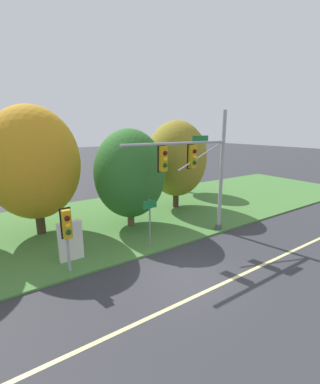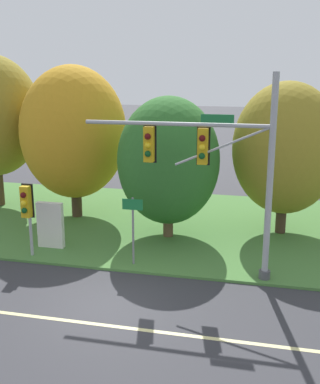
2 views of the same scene
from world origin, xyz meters
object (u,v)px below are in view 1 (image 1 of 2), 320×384
object	(u,v)px
route_sign_post	(150,217)
tree_left_of_mast	(34,163)
pedestrian_signal_near_kerb	(67,228)
traffic_signal_mast	(199,166)
tree_behind_signpost	(130,174)
info_kiosk	(71,241)
tree_tall_centre	(188,152)
tree_mid_verge	(176,159)

from	to	relation	value
route_sign_post	tree_left_of_mast	bearing A→B (deg)	130.46
pedestrian_signal_near_kerb	traffic_signal_mast	bearing A→B (deg)	0.17
pedestrian_signal_near_kerb	route_sign_post	world-z (taller)	pedestrian_signal_near_kerb
pedestrian_signal_near_kerb	tree_behind_signpost	world-z (taller)	tree_behind_signpost
tree_left_of_mast	info_kiosk	distance (m)	5.36
tree_left_of_mast	tree_tall_centre	size ratio (longest dim) A/B	1.20
info_kiosk	tree_left_of_mast	bearing A→B (deg)	98.46
traffic_signal_mast	info_kiosk	bearing A→B (deg)	170.62
info_kiosk	route_sign_post	bearing A→B (deg)	-13.88
tree_behind_signpost	tree_left_of_mast	bearing A→B (deg)	160.06
tree_behind_signpost	tree_tall_centre	xyz separation A→B (m)	(8.70, 4.92, 0.56)
tree_behind_signpost	tree_mid_verge	size ratio (longest dim) A/B	0.91
traffic_signal_mast	route_sign_post	distance (m)	3.91
tree_behind_signpost	traffic_signal_mast	bearing A→B (deg)	-55.24
tree_left_of_mast	route_sign_post	bearing A→B (deg)	-49.54
tree_left_of_mast	traffic_signal_mast	bearing A→B (deg)	-35.65
route_sign_post	tree_left_of_mast	distance (m)	7.25
pedestrian_signal_near_kerb	tree_mid_verge	world-z (taller)	tree_mid_verge
route_sign_post	tree_mid_verge	xyz separation A→B (m)	(5.42, 4.96, 2.12)
traffic_signal_mast	tree_mid_verge	xyz separation A→B (m)	(2.34, 5.16, -0.28)
tree_left_of_mast	tree_mid_verge	size ratio (longest dim) A/B	1.10
tree_behind_signpost	tree_mid_verge	distance (m)	5.09
tree_mid_verge	info_kiosk	distance (m)	10.45
tree_mid_verge	pedestrian_signal_near_kerb	bearing A→B (deg)	-151.57
route_sign_post	tree_tall_centre	distance (m)	12.66
traffic_signal_mast	route_sign_post	bearing A→B (deg)	176.31
route_sign_post	tree_tall_centre	xyz separation A→B (m)	(9.31, 8.28, 2.24)
traffic_signal_mast	tree_left_of_mast	xyz separation A→B (m)	(-7.50, 5.38, 0.09)
tree_tall_centre	tree_left_of_mast	bearing A→B (deg)	-167.29
tree_tall_centre	tree_behind_signpost	bearing A→B (deg)	-150.50
tree_behind_signpost	route_sign_post	bearing A→B (deg)	-100.38
route_sign_post	info_kiosk	distance (m)	3.97
tree_left_of_mast	tree_mid_verge	xyz separation A→B (m)	(9.84, -0.22, -0.37)
tree_behind_signpost	tree_tall_centre	size ratio (longest dim) A/B	1.00
tree_tall_centre	route_sign_post	bearing A→B (deg)	-138.37
tree_mid_verge	info_kiosk	world-z (taller)	tree_mid_verge
tree_left_of_mast	info_kiosk	bearing A→B (deg)	-81.54
route_sign_post	tree_behind_signpost	xyz separation A→B (m)	(0.61, 3.35, 1.68)
tree_behind_signpost	tree_mid_verge	world-z (taller)	tree_mid_verge
info_kiosk	tree_mid_verge	bearing A→B (deg)	23.61
traffic_signal_mast	pedestrian_signal_near_kerb	bearing A→B (deg)	-179.83
tree_tall_centre	info_kiosk	distance (m)	15.31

